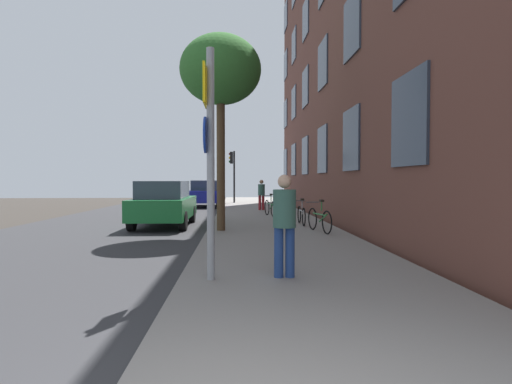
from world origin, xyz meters
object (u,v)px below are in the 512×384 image
object	(u,v)px
bicycle_1	(301,214)
bicycle_2	(270,207)
sign_post	(209,149)
tree_near	(221,72)
pedestrian_0	(284,219)
car_0	(164,203)
bicycle_0	(319,219)
bicycle_3	(277,205)
traffic_light	(233,167)
car_1	(205,193)
pedestrian_1	(261,193)

from	to	relation	value
bicycle_1	bicycle_2	distance (m)	3.36
sign_post	tree_near	bearing A→B (deg)	90.53
tree_near	pedestrian_0	xyz separation A→B (m)	(1.24, -6.07, -3.91)
bicycle_2	sign_post	bearing A→B (deg)	-99.66
pedestrian_0	bicycle_1	bearing A→B (deg)	78.81
pedestrian_0	bicycle_2	bearing A→B (deg)	86.45
sign_post	bicycle_1	world-z (taller)	sign_post
car_0	pedestrian_0	bearing A→B (deg)	-67.70
bicycle_0	bicycle_1	xyz separation A→B (m)	(-0.21, 2.01, -0.03)
sign_post	bicycle_3	size ratio (longest dim) A/B	2.05
bicycle_0	traffic_light	bearing A→B (deg)	99.85
traffic_light	bicycle_1	bearing A→B (deg)	-79.60
tree_near	bicycle_3	xyz separation A→B (m)	(2.36, 6.48, -4.47)
tree_near	pedestrian_0	distance (m)	7.32
bicycle_2	tree_near	bearing A→B (deg)	-112.00
bicycle_0	bicycle_2	distance (m)	5.37
pedestrian_0	car_0	distance (m)	8.76
sign_post	bicycle_1	distance (m)	8.25
sign_post	bicycle_0	world-z (taller)	sign_post
bicycle_0	pedestrian_0	bearing A→B (deg)	-107.15
traffic_light	bicycle_2	world-z (taller)	traffic_light
car_1	bicycle_3	bearing A→B (deg)	-58.03
pedestrian_0	pedestrian_1	xyz separation A→B (m)	(0.52, 14.36, -0.05)
tree_near	car_1	xyz separation A→B (m)	(-1.46, 12.59, -4.12)
bicycle_1	car_1	bearing A→B (deg)	110.63
pedestrian_0	car_0	world-z (taller)	pedestrian_0
bicycle_3	pedestrian_1	world-z (taller)	pedestrian_1
traffic_light	tree_near	bearing A→B (deg)	-90.82
bicycle_1	car_1	xyz separation A→B (m)	(-4.19, 11.13, 0.37)
tree_near	sign_post	bearing A→B (deg)	-89.47
pedestrian_0	traffic_light	bearing A→B (deg)	92.76
car_0	sign_post	bearing A→B (deg)	-75.34
bicycle_0	bicycle_1	world-z (taller)	bicycle_0
sign_post	bicycle_1	bearing A→B (deg)	70.69
bicycle_0	pedestrian_0	size ratio (longest dim) A/B	1.07
bicycle_3	pedestrian_0	size ratio (longest dim) A/B	1.07
bicycle_0	bicycle_3	world-z (taller)	bicycle_0
traffic_light	bicycle_2	bearing A→B (deg)	-80.80
traffic_light	pedestrian_0	bearing A→B (deg)	-87.24
bicycle_3	bicycle_2	bearing A→B (deg)	-104.33
tree_near	car_1	bearing A→B (deg)	96.62
bicycle_1	bicycle_2	xyz separation A→B (m)	(-0.82, 3.25, 0.02)
car_0	bicycle_1	bearing A→B (deg)	-6.75
traffic_light	car_0	world-z (taller)	traffic_light
sign_post	bicycle_0	distance (m)	6.52
tree_near	bicycle_0	world-z (taller)	tree_near
sign_post	car_1	xyz separation A→B (m)	(-1.52, 18.75, -1.31)
traffic_light	pedestrian_1	size ratio (longest dim) A/B	2.26
traffic_light	bicycle_0	world-z (taller)	traffic_light
car_0	bicycle_3	bearing A→B (deg)	44.99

